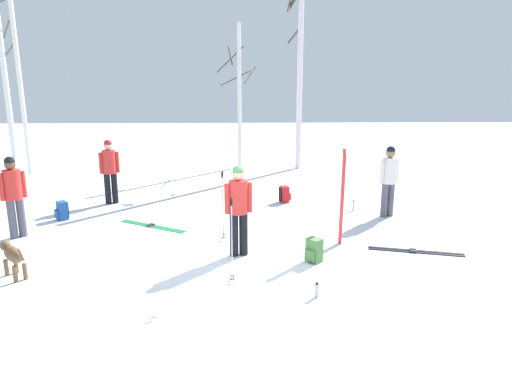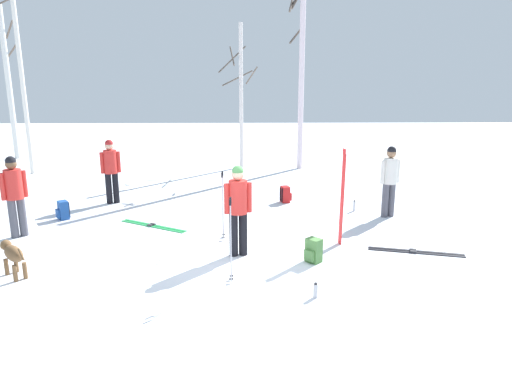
{
  "view_description": "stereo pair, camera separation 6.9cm",
  "coord_description": "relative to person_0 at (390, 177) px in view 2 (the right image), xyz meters",
  "views": [
    {
      "loc": [
        0.05,
        -7.09,
        3.16
      ],
      "look_at": [
        0.33,
        1.85,
        1.0
      ],
      "focal_mm": 31.79,
      "sensor_mm": 36.0,
      "label": 1
    },
    {
      "loc": [
        0.11,
        -7.1,
        3.16
      ],
      "look_at": [
        0.33,
        1.85,
        1.0
      ],
      "focal_mm": 31.79,
      "sensor_mm": 36.0,
      "label": 2
    }
  ],
  "objects": [
    {
      "name": "ground_plane",
      "position": [
        -3.56,
        -3.39,
        -0.98
      ],
      "size": [
        60.0,
        60.0,
        0.0
      ],
      "primitive_type": "plane",
      "color": "white"
    },
    {
      "name": "backpack_0",
      "position": [
        -2.36,
        1.41,
        -0.77
      ],
      "size": [
        0.33,
        0.3,
        0.44
      ],
      "color": "red",
      "rests_on": "ground_plane"
    },
    {
      "name": "person_1",
      "position": [
        -8.22,
        -1.28,
        0.0
      ],
      "size": [
        0.41,
        0.38,
        1.72
      ],
      "color": "#4C4C56",
      "rests_on": "ground_plane"
    },
    {
      "name": "dog",
      "position": [
        -7.32,
        -3.32,
        -0.59
      ],
      "size": [
        0.67,
        0.66,
        0.57
      ],
      "color": "brown",
      "rests_on": "ground_plane"
    },
    {
      "name": "water_bottle_1",
      "position": [
        -2.4,
        -4.23,
        -0.87
      ],
      "size": [
        0.07,
        0.07,
        0.24
      ],
      "color": "silver",
      "rests_on": "ground_plane"
    },
    {
      "name": "birch_tree_3",
      "position": [
        -1.4,
        6.44,
        3.0
      ],
      "size": [
        0.7,
        0.86,
        7.74
      ],
      "color": "silver",
      "rests_on": "ground_plane"
    },
    {
      "name": "ski_poles_0",
      "position": [
        -3.68,
        -3.63,
        -0.23
      ],
      "size": [
        0.07,
        0.22,
        1.4
      ],
      "color": "#B2B2BC",
      "rests_on": "ground_plane"
    },
    {
      "name": "backpack_2",
      "position": [
        -2.22,
        -2.83,
        -0.77
      ],
      "size": [
        0.35,
        0.34,
        0.44
      ],
      "color": "#4C7F3F",
      "rests_on": "ground_plane"
    },
    {
      "name": "birch_tree_1",
      "position": [
        -11.06,
        5.65,
        3.13
      ],
      "size": [
        1.58,
        1.33,
        7.8
      ],
      "color": "silver",
      "rests_on": "ground_plane"
    },
    {
      "name": "ski_pair_lying_1",
      "position": [
        -0.19,
        -2.4,
        -0.97
      ],
      "size": [
        1.74,
        0.62,
        0.05
      ],
      "color": "black",
      "rests_on": "ground_plane"
    },
    {
      "name": "person_0",
      "position": [
        0.0,
        0.0,
        0.0
      ],
      "size": [
        0.5,
        0.34,
        1.72
      ],
      "color": "#4C4C56",
      "rests_on": "ground_plane"
    },
    {
      "name": "person_2",
      "position": [
        -7.02,
        1.44,
        0.0
      ],
      "size": [
        0.49,
        0.34,
        1.72
      ],
      "color": "black",
      "rests_on": "ground_plane"
    },
    {
      "name": "backpack_1",
      "position": [
        -7.79,
        -0.03,
        -0.77
      ],
      "size": [
        0.34,
        0.34,
        0.44
      ],
      "color": "#1E4C99",
      "rests_on": "ground_plane"
    },
    {
      "name": "water_bottle_0",
      "position": [
        -0.69,
        0.49,
        -0.85
      ],
      "size": [
        0.06,
        0.06,
        0.28
      ],
      "color": "silver",
      "rests_on": "ground_plane"
    },
    {
      "name": "birch_tree_0",
      "position": [
        -13.27,
        9.1,
        2.24
      ],
      "size": [
        1.18,
        0.95,
        6.25
      ],
      "color": "silver",
      "rests_on": "ground_plane"
    },
    {
      "name": "ski_pair_planted_0",
      "position": [
        -1.55,
        -1.92,
        -0.02
      ],
      "size": [
        0.05,
        0.18,
        1.93
      ],
      "color": "red",
      "rests_on": "ground_plane"
    },
    {
      "name": "ski_pair_lying_0",
      "position": [
        -5.55,
        -0.64,
        -0.97
      ],
      "size": [
        1.63,
        1.06,
        0.05
      ],
      "color": "green",
      "rests_on": "ground_plane"
    },
    {
      "name": "ski_poles_1",
      "position": [
        -3.91,
        -1.56,
        -0.22
      ],
      "size": [
        0.07,
        0.28,
        1.43
      ],
      "color": "#B2B2BC",
      "rests_on": "ground_plane"
    },
    {
      "name": "birch_tree_2",
      "position": [
        -3.6,
        6.74,
        1.77
      ],
      "size": [
        1.47,
        1.27,
        5.27
      ],
      "color": "silver",
      "rests_on": "ground_plane"
    },
    {
      "name": "person_3",
      "position": [
        -3.58,
        -2.46,
        0.0
      ],
      "size": [
        0.51,
        0.34,
        1.72
      ],
      "color": "black",
      "rests_on": "ground_plane"
    }
  ]
}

